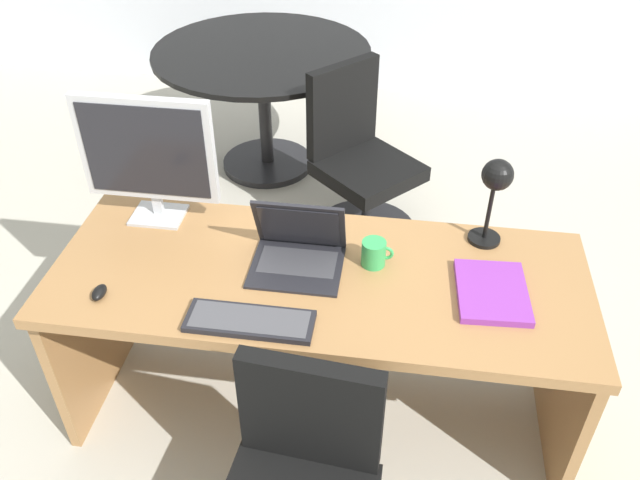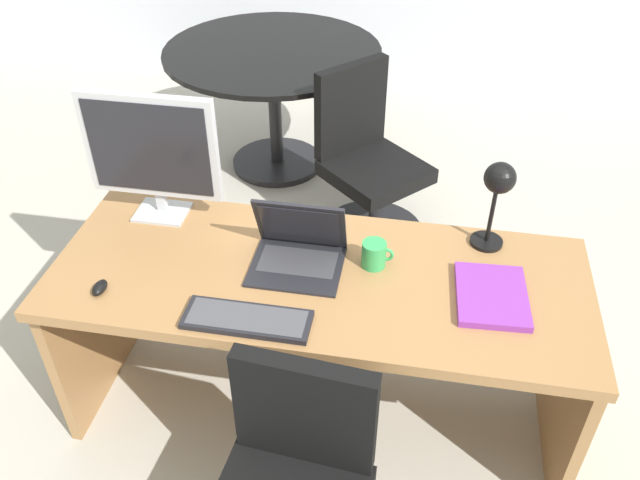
% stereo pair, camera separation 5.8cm
% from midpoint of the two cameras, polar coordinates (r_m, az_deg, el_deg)
% --- Properties ---
extents(ground, '(12.00, 12.00, 0.00)m').
position_cam_midpoint_polar(ground, '(3.92, 4.21, 2.94)').
color(ground, '#B7B2A3').
extents(desk, '(1.89, 0.74, 0.74)m').
position_cam_midpoint_polar(desk, '(2.45, 0.72, -5.69)').
color(desk, '#9E7042').
rests_on(desk, ground).
extents(monitor, '(0.51, 0.16, 0.50)m').
position_cam_midpoint_polar(monitor, '(2.49, -13.87, 7.61)').
color(monitor, '#B7BABF').
rests_on(monitor, desk).
extents(laptop, '(0.32, 0.28, 0.25)m').
position_cam_midpoint_polar(laptop, '(2.30, -1.14, -0.25)').
color(laptop, black).
rests_on(laptop, desk).
extents(keyboard, '(0.41, 0.14, 0.02)m').
position_cam_midpoint_polar(keyboard, '(2.12, -5.58, -6.91)').
color(keyboard, black).
rests_on(keyboard, desk).
extents(mouse, '(0.04, 0.08, 0.03)m').
position_cam_midpoint_polar(mouse, '(2.32, -17.97, -3.97)').
color(mouse, black).
rests_on(mouse, desk).
extents(desk_lamp, '(0.12, 0.14, 0.36)m').
position_cam_midpoint_polar(desk_lamp, '(2.34, 15.92, 4.33)').
color(desk_lamp, black).
rests_on(desk_lamp, desk).
extents(book, '(0.25, 0.31, 0.03)m').
position_cam_midpoint_polar(book, '(2.27, 15.45, -4.70)').
color(book, purple).
rests_on(book, desk).
extents(coffee_mug, '(0.11, 0.09, 0.10)m').
position_cam_midpoint_polar(coffee_mug, '(2.30, 5.48, -1.25)').
color(coffee_mug, green).
rests_on(coffee_mug, desk).
extents(meeting_table, '(1.28, 1.28, 0.78)m').
position_cam_midpoint_polar(meeting_table, '(4.05, -3.64, 13.82)').
color(meeting_table, black).
rests_on(meeting_table, ground).
extents(meeting_chair_near, '(0.66, 0.65, 0.93)m').
position_cam_midpoint_polar(meeting_chair_near, '(3.53, 4.63, 5.89)').
color(meeting_chair_near, black).
rests_on(meeting_chair_near, ground).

